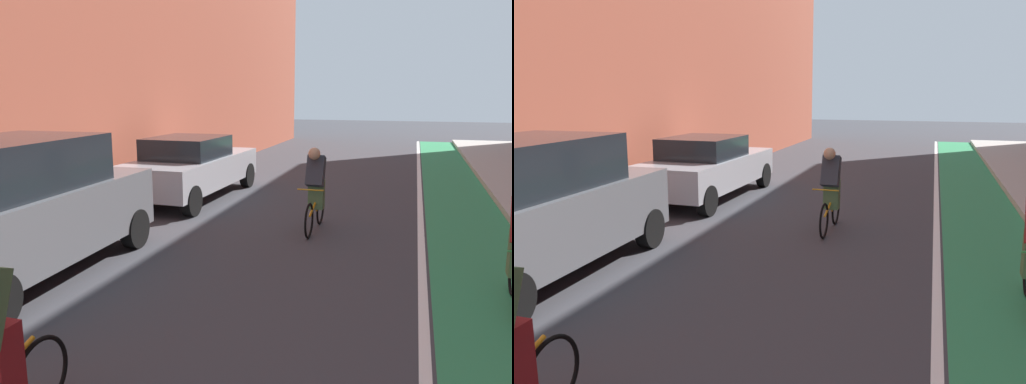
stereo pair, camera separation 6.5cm
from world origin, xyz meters
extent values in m
plane|color=#38383D|center=(0.00, 14.19, 0.00)|extent=(80.03, 80.03, 0.00)
cube|color=#2D8451|center=(3.29, 16.19, 0.00)|extent=(1.60, 36.38, 0.00)
cube|color=white|center=(2.39, 16.19, 0.00)|extent=(0.12, 36.38, 0.00)
cube|color=#595B60|center=(-3.04, 11.63, 0.80)|extent=(2.05, 4.34, 0.95)
cube|color=black|center=(-3.03, 11.41, 1.60)|extent=(1.75, 2.63, 0.75)
cylinder|color=black|center=(-3.96, 13.18, 0.33)|extent=(0.25, 0.67, 0.66)
cylinder|color=black|center=(-2.24, 13.25, 0.33)|extent=(0.25, 0.67, 0.66)
cube|color=#9EA0A8|center=(-3.04, 17.36, 0.68)|extent=(1.89, 4.70, 0.70)
cube|color=black|center=(-3.04, 17.13, 1.26)|extent=(1.62, 1.99, 0.55)
cylinder|color=black|center=(-3.83, 19.16, 0.33)|extent=(0.23, 0.66, 0.66)
cylinder|color=black|center=(-2.19, 19.13, 0.33)|extent=(0.23, 0.66, 0.66)
cylinder|color=black|center=(-3.89, 15.59, 0.33)|extent=(0.23, 0.66, 0.66)
cylinder|color=black|center=(-2.25, 15.56, 0.33)|extent=(0.23, 0.66, 0.66)
torus|color=black|center=(-0.61, 9.00, 0.33)|extent=(0.05, 0.66, 0.66)
cylinder|color=gold|center=(-0.60, 8.66, 0.63)|extent=(0.04, 0.12, 0.55)
torus|color=black|center=(0.45, 14.65, 0.32)|extent=(0.05, 0.65, 0.65)
torus|color=black|center=(0.47, 15.70, 0.32)|extent=(0.05, 0.65, 0.65)
cylinder|color=gold|center=(0.46, 15.18, 0.54)|extent=(0.06, 0.96, 0.33)
cylinder|color=gold|center=(0.46, 15.36, 0.62)|extent=(0.04, 0.12, 0.55)
cylinder|color=gold|center=(0.45, 14.73, 0.87)|extent=(0.48, 0.03, 0.02)
cube|color=#4C7247|center=(0.46, 15.28, 0.69)|extent=(0.28, 0.24, 0.56)
cube|color=#333842|center=(0.46, 15.15, 1.15)|extent=(0.33, 0.40, 0.60)
sphere|color=tan|center=(0.46, 15.00, 1.49)|extent=(0.22, 0.22, 0.22)
cube|color=beige|center=(0.46, 15.28, 1.17)|extent=(0.26, 0.28, 0.39)
camera|label=1|loc=(2.16, 5.95, 2.59)|focal=35.67mm
camera|label=2|loc=(2.22, 5.97, 2.59)|focal=35.67mm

